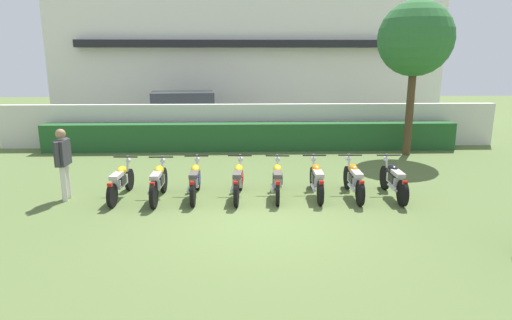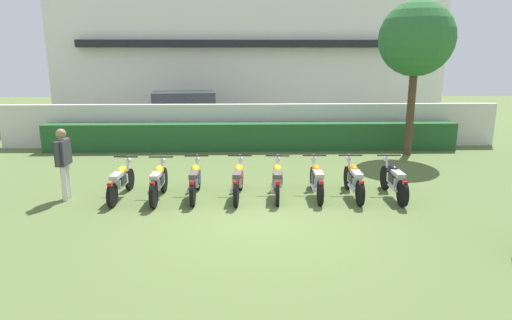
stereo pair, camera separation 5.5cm
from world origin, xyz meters
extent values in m
plane|color=#566B38|center=(0.00, 0.00, 0.00)|extent=(60.00, 60.00, 0.00)
cube|color=white|center=(0.00, 16.62, 3.66)|extent=(19.93, 6.00, 7.31)
cube|color=black|center=(0.00, 13.37, 4.02)|extent=(16.74, 0.50, 0.36)
cube|color=silver|center=(0.00, 7.92, 0.82)|extent=(18.93, 0.30, 1.64)
cube|color=#235628|center=(0.00, 7.22, 0.50)|extent=(15.15, 0.70, 1.01)
cube|color=#9EA3A8|center=(-2.73, 10.77, 0.74)|extent=(4.69, 2.39, 1.00)
cube|color=#2D333D|center=(-2.93, 10.75, 1.57)|extent=(2.89, 2.02, 0.65)
cylinder|color=black|center=(-1.28, 11.88, 0.34)|extent=(0.70, 0.30, 0.68)
cylinder|color=black|center=(-1.06, 10.05, 0.34)|extent=(0.70, 0.30, 0.68)
cylinder|color=black|center=(-4.41, 11.49, 0.34)|extent=(0.70, 0.30, 0.68)
cylinder|color=black|center=(-4.18, 9.66, 0.34)|extent=(0.70, 0.30, 0.68)
cylinder|color=#4C3823|center=(5.50, 6.22, 1.55)|extent=(0.26, 0.26, 3.11)
sphere|color=#2D6B33|center=(5.50, 6.22, 3.98)|extent=(2.50, 2.50, 2.50)
cylinder|color=black|center=(-3.27, 2.32, 0.28)|extent=(0.12, 0.56, 0.56)
cylinder|color=black|center=(-3.34, 0.98, 0.28)|extent=(0.12, 0.56, 0.56)
cube|color=silver|center=(-3.31, 1.60, 0.43)|extent=(0.23, 0.61, 0.22)
ellipsoid|color=yellow|center=(-3.30, 1.77, 0.66)|extent=(0.24, 0.45, 0.22)
cube|color=beige|center=(-3.32, 1.37, 0.64)|extent=(0.22, 0.53, 0.10)
cube|color=red|center=(-3.34, 0.88, 0.56)|extent=(0.10, 0.08, 0.08)
cylinder|color=silver|center=(-3.28, 2.23, 0.60)|extent=(0.06, 0.23, 0.65)
cylinder|color=black|center=(-3.28, 2.14, 0.92)|extent=(0.60, 0.06, 0.04)
sphere|color=silver|center=(-3.27, 2.34, 0.78)|extent=(0.14, 0.14, 0.14)
cylinder|color=silver|center=(-3.44, 1.35, 0.30)|extent=(0.10, 0.55, 0.07)
cube|color=black|center=(-3.31, 1.55, 0.48)|extent=(0.26, 0.37, 0.20)
cylinder|color=black|center=(-2.36, 2.11, 0.32)|extent=(0.10, 0.64, 0.64)
cylinder|color=black|center=(-2.37, 0.89, 0.32)|extent=(0.10, 0.64, 0.64)
cube|color=silver|center=(-2.36, 1.45, 0.47)|extent=(0.21, 0.60, 0.22)
ellipsoid|color=yellow|center=(-2.36, 1.62, 0.70)|extent=(0.22, 0.44, 0.22)
cube|color=#B2ADA3|center=(-2.37, 1.22, 0.68)|extent=(0.21, 0.52, 0.10)
cube|color=red|center=(-2.37, 0.79, 0.60)|extent=(0.10, 0.08, 0.08)
cylinder|color=silver|center=(-2.36, 2.02, 0.64)|extent=(0.05, 0.23, 0.65)
cylinder|color=black|center=(-2.36, 1.93, 0.96)|extent=(0.60, 0.04, 0.04)
sphere|color=silver|center=(-2.36, 2.13, 0.82)|extent=(0.14, 0.14, 0.14)
cylinder|color=silver|center=(-2.49, 1.20, 0.34)|extent=(0.08, 0.55, 0.07)
cube|color=black|center=(-2.36, 1.40, 0.52)|extent=(0.24, 0.36, 0.20)
cylinder|color=black|center=(-1.50, 2.31, 0.29)|extent=(0.09, 0.59, 0.59)
cylinder|color=black|center=(-1.49, 0.99, 0.29)|extent=(0.09, 0.59, 0.59)
cube|color=silver|center=(-1.50, 1.60, 0.44)|extent=(0.20, 0.60, 0.22)
ellipsoid|color=yellow|center=(-1.50, 1.77, 0.67)|extent=(0.22, 0.44, 0.22)
cube|color=#4C4742|center=(-1.50, 1.37, 0.65)|extent=(0.20, 0.52, 0.10)
cube|color=red|center=(-1.49, 0.89, 0.57)|extent=(0.10, 0.08, 0.08)
cylinder|color=silver|center=(-1.50, 2.22, 0.61)|extent=(0.05, 0.23, 0.65)
cylinder|color=black|center=(-1.50, 2.13, 0.93)|extent=(0.60, 0.04, 0.04)
sphere|color=silver|center=(-1.50, 2.33, 0.79)|extent=(0.14, 0.14, 0.14)
cylinder|color=silver|center=(-1.62, 1.35, 0.31)|extent=(0.07, 0.55, 0.07)
cube|color=navy|center=(-1.50, 1.55, 0.49)|extent=(0.24, 0.36, 0.20)
cylinder|color=black|center=(-0.39, 2.26, 0.30)|extent=(0.13, 0.61, 0.61)
cylinder|color=black|center=(-0.49, 0.94, 0.30)|extent=(0.13, 0.61, 0.61)
cube|color=silver|center=(-0.44, 1.55, 0.45)|extent=(0.24, 0.61, 0.22)
ellipsoid|color=yellow|center=(-0.43, 1.72, 0.68)|extent=(0.25, 0.45, 0.22)
cube|color=#4C4742|center=(-0.46, 1.32, 0.66)|extent=(0.24, 0.53, 0.10)
cube|color=red|center=(-0.49, 0.84, 0.58)|extent=(0.11, 0.09, 0.08)
cylinder|color=silver|center=(-0.40, 2.17, 0.62)|extent=(0.07, 0.23, 0.65)
cylinder|color=black|center=(-0.40, 2.08, 0.94)|extent=(0.60, 0.08, 0.04)
sphere|color=silver|center=(-0.39, 2.28, 0.80)|extent=(0.14, 0.14, 0.14)
cylinder|color=silver|center=(-0.58, 1.31, 0.32)|extent=(0.11, 0.55, 0.07)
cube|color=#A51414|center=(-0.45, 1.50, 0.50)|extent=(0.27, 0.38, 0.20)
cylinder|color=black|center=(0.57, 2.30, 0.28)|extent=(0.13, 0.57, 0.57)
cylinder|color=black|center=(0.47, 0.98, 0.28)|extent=(0.13, 0.57, 0.57)
cube|color=silver|center=(0.52, 1.59, 0.43)|extent=(0.24, 0.61, 0.22)
ellipsoid|color=yellow|center=(0.53, 1.76, 0.66)|extent=(0.25, 0.46, 0.22)
cube|color=#4C4742|center=(0.50, 1.36, 0.64)|extent=(0.24, 0.53, 0.10)
cube|color=red|center=(0.47, 0.88, 0.56)|extent=(0.11, 0.09, 0.08)
cylinder|color=silver|center=(0.56, 2.21, 0.60)|extent=(0.07, 0.23, 0.65)
cylinder|color=black|center=(0.56, 2.12, 0.92)|extent=(0.60, 0.08, 0.04)
sphere|color=silver|center=(0.57, 2.32, 0.78)|extent=(0.14, 0.14, 0.14)
cylinder|color=silver|center=(0.38, 1.35, 0.30)|extent=(0.11, 0.55, 0.07)
cube|color=black|center=(0.51, 1.54, 0.48)|extent=(0.27, 0.38, 0.20)
cylinder|color=black|center=(1.51, 2.30, 0.29)|extent=(0.11, 0.58, 0.57)
cylinder|color=black|center=(1.47, 0.98, 0.29)|extent=(0.11, 0.58, 0.57)
cube|color=silver|center=(1.49, 1.59, 0.44)|extent=(0.22, 0.61, 0.22)
ellipsoid|color=orange|center=(1.49, 1.76, 0.67)|extent=(0.23, 0.45, 0.22)
cube|color=#B2ADA3|center=(1.48, 1.36, 0.65)|extent=(0.22, 0.53, 0.10)
cube|color=red|center=(1.47, 0.88, 0.57)|extent=(0.10, 0.08, 0.08)
cylinder|color=silver|center=(1.51, 2.21, 0.61)|extent=(0.06, 0.23, 0.65)
cylinder|color=black|center=(1.51, 2.12, 0.93)|extent=(0.60, 0.05, 0.04)
sphere|color=silver|center=(1.51, 2.32, 0.79)|extent=(0.14, 0.14, 0.14)
cylinder|color=silver|center=(1.36, 1.34, 0.31)|extent=(0.09, 0.55, 0.07)
cube|color=black|center=(1.49, 1.54, 0.49)|extent=(0.25, 0.37, 0.20)
cylinder|color=black|center=(2.41, 2.24, 0.30)|extent=(0.10, 0.60, 0.60)
cylinder|color=black|center=(2.38, 0.90, 0.30)|extent=(0.10, 0.60, 0.60)
cube|color=silver|center=(2.40, 1.52, 0.45)|extent=(0.21, 0.60, 0.22)
ellipsoid|color=orange|center=(2.40, 1.69, 0.68)|extent=(0.23, 0.44, 0.22)
cube|color=beige|center=(2.39, 1.29, 0.66)|extent=(0.21, 0.52, 0.10)
cube|color=red|center=(2.38, 0.80, 0.58)|extent=(0.10, 0.08, 0.08)
cylinder|color=silver|center=(2.41, 2.15, 0.62)|extent=(0.05, 0.23, 0.65)
cylinder|color=black|center=(2.41, 2.06, 0.94)|extent=(0.60, 0.05, 0.04)
sphere|color=silver|center=(2.41, 2.26, 0.80)|extent=(0.14, 0.14, 0.14)
cylinder|color=silver|center=(2.27, 1.27, 0.32)|extent=(0.08, 0.55, 0.07)
cube|color=black|center=(2.40, 1.47, 0.50)|extent=(0.25, 0.37, 0.20)
cylinder|color=black|center=(3.38, 2.16, 0.31)|extent=(0.10, 0.63, 0.62)
cylinder|color=black|center=(3.35, 0.82, 0.31)|extent=(0.10, 0.63, 0.62)
cube|color=silver|center=(3.36, 1.44, 0.46)|extent=(0.21, 0.60, 0.22)
ellipsoid|color=black|center=(3.37, 1.61, 0.69)|extent=(0.23, 0.44, 0.22)
cube|color=#B2ADA3|center=(3.36, 1.21, 0.67)|extent=(0.21, 0.52, 0.10)
cube|color=red|center=(3.35, 0.72, 0.59)|extent=(0.10, 0.08, 0.08)
cylinder|color=silver|center=(3.38, 2.07, 0.63)|extent=(0.05, 0.23, 0.65)
cylinder|color=black|center=(3.37, 1.98, 0.95)|extent=(0.60, 0.05, 0.04)
sphere|color=silver|center=(3.38, 2.18, 0.81)|extent=(0.14, 0.14, 0.14)
cylinder|color=silver|center=(3.24, 1.19, 0.33)|extent=(0.08, 0.55, 0.07)
cube|color=black|center=(3.36, 1.39, 0.51)|extent=(0.25, 0.36, 0.20)
cylinder|color=silver|center=(-4.61, 1.69, 0.43)|extent=(0.13, 0.13, 0.86)
cylinder|color=silver|center=(-4.61, 1.47, 0.43)|extent=(0.13, 0.13, 0.86)
cube|color=#38383D|center=(-4.61, 1.58, 1.17)|extent=(0.22, 0.50, 0.61)
cylinder|color=#38383D|center=(-4.61, 1.88, 1.18)|extent=(0.09, 0.09, 0.58)
cylinder|color=#38383D|center=(-4.61, 1.28, 1.18)|extent=(0.09, 0.09, 0.58)
sphere|color=#9E7556|center=(-4.61, 1.58, 1.62)|extent=(0.23, 0.23, 0.23)
camera|label=1|loc=(-0.37, -8.60, 3.36)|focal=30.39mm
camera|label=2|loc=(-0.32, -8.60, 3.36)|focal=30.39mm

